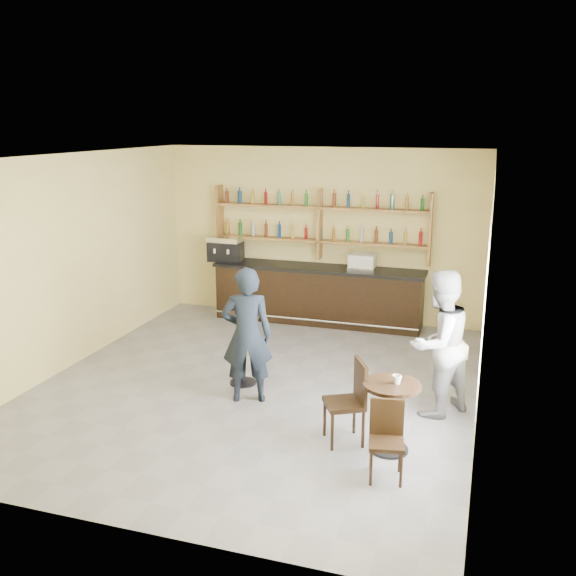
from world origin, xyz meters
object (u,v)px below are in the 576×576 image
(pedestal_table, at_px, (242,350))
(chair_west, at_px, (344,403))
(man_main, at_px, (247,335))
(bar_counter, at_px, (318,294))
(patron_second, at_px, (439,343))
(chair_south, at_px, (386,442))
(pastry_case, at_px, (362,262))
(espresso_machine, at_px, (226,249))
(cafe_table, at_px, (391,417))

(pedestal_table, xyz_separation_m, chair_west, (1.76, -1.25, -0.02))
(pedestal_table, height_order, man_main, man_main)
(bar_counter, distance_m, patron_second, 4.12)
(pedestal_table, xyz_separation_m, man_main, (0.26, -0.49, 0.40))
(bar_counter, height_order, chair_south, bar_counter)
(pastry_case, bearing_deg, espresso_machine, 175.39)
(man_main, relative_size, cafe_table, 2.22)
(espresso_machine, height_order, cafe_table, espresso_machine)
(chair_west, relative_size, chair_south, 1.19)
(patron_second, bearing_deg, chair_south, 27.01)
(man_main, relative_size, chair_south, 2.20)
(bar_counter, xyz_separation_m, pedestal_table, (-0.26, -3.15, -0.02))
(cafe_table, xyz_separation_m, chair_south, (0.05, -0.60, 0.00))
(espresso_machine, bearing_deg, patron_second, -45.90)
(chair_south, bearing_deg, man_main, 135.61)
(cafe_table, relative_size, chair_west, 0.83)
(man_main, bearing_deg, patron_second, 169.21)
(chair_south, height_order, patron_second, patron_second)
(patron_second, bearing_deg, chair_west, -2.02)
(bar_counter, distance_m, pedestal_table, 3.17)
(espresso_machine, xyz_separation_m, pedestal_table, (1.58, -3.15, -0.77))
(man_main, height_order, cafe_table, man_main)
(pastry_case, distance_m, pedestal_table, 3.40)
(man_main, xyz_separation_m, chair_south, (2.09, -1.41, -0.50))
(bar_counter, relative_size, espresso_machine, 6.13)
(pastry_case, bearing_deg, pedestal_table, -113.47)
(espresso_machine, height_order, chair_west, espresso_machine)
(patron_second, bearing_deg, espresso_machine, -89.03)
(pastry_case, bearing_deg, man_main, -107.21)
(pastry_case, height_order, chair_south, pastry_case)
(pedestal_table, xyz_separation_m, patron_second, (2.71, -0.13, 0.43))
(espresso_machine, relative_size, chair_west, 0.64)
(espresso_machine, xyz_separation_m, man_main, (1.84, -3.64, -0.37))
(bar_counter, relative_size, chair_south, 4.69)
(cafe_table, bearing_deg, pastry_case, 105.42)
(pedestal_table, relative_size, chair_west, 1.04)
(pastry_case, relative_size, cafe_table, 0.58)
(patron_second, bearing_deg, man_main, -43.26)
(chair_south, bearing_deg, cafe_table, 84.44)
(pedestal_table, xyz_separation_m, chair_south, (2.36, -1.90, -0.10))
(espresso_machine, distance_m, cafe_table, 5.98)
(man_main, bearing_deg, pastry_case, -121.73)
(pedestal_table, height_order, patron_second, patron_second)
(pastry_case, relative_size, chair_west, 0.48)
(cafe_table, height_order, chair_south, chair_south)
(patron_second, bearing_deg, cafe_table, 19.27)
(pedestal_table, height_order, chair_west, pedestal_table)
(bar_counter, height_order, patron_second, patron_second)
(espresso_machine, bearing_deg, pedestal_table, -71.93)
(chair_south, bearing_deg, pastry_case, 93.87)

